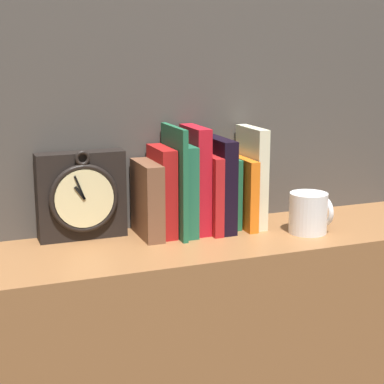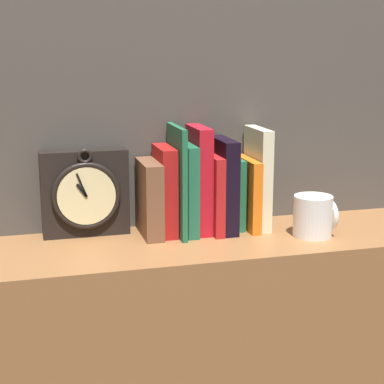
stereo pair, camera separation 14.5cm
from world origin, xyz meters
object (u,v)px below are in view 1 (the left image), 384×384
at_px(book_slot0_brown, 147,200).
at_px(book_slot1_red, 162,191).
at_px(book_slot7_green, 228,192).
at_px(book_slot9_cream, 252,177).
at_px(book_slot4_red, 195,179).
at_px(book_slot8_orange, 242,192).
at_px(clock, 82,196).
at_px(book_slot6_black, 219,184).
at_px(book_slot5_red, 208,193).
at_px(book_slot3_green, 183,189).
at_px(book_slot2_green, 174,181).
at_px(mug, 309,213).

height_order(book_slot0_brown, book_slot1_red, book_slot1_red).
height_order(book_slot7_green, book_slot9_cream, book_slot9_cream).
xyz_separation_m(book_slot4_red, book_slot8_orange, (0.12, -0.01, -0.04)).
distance_m(clock, book_slot8_orange, 0.39).
bearing_deg(book_slot6_black, book_slot5_red, -177.06).
xyz_separation_m(book_slot1_red, book_slot3_green, (0.05, -0.01, 0.00)).
bearing_deg(book_slot8_orange, book_slot5_red, -179.08).
relative_size(book_slot1_red, book_slot9_cream, 0.85).
height_order(book_slot0_brown, book_slot2_green, book_slot2_green).
distance_m(book_slot3_green, book_slot9_cream, 0.18).
bearing_deg(clock, book_slot7_green, -3.87).
relative_size(book_slot2_green, book_slot3_green, 1.20).
xyz_separation_m(clock, book_slot5_red, (0.30, -0.04, -0.01)).
xyz_separation_m(clock, book_slot8_orange, (0.39, -0.04, -0.02)).
bearing_deg(book_slot4_red, book_slot7_green, 5.77).
bearing_deg(book_slot2_green, book_slot6_black, 2.59).
relative_size(book_slot0_brown, book_slot8_orange, 1.03).
bearing_deg(book_slot6_black, book_slot4_red, 172.64).
relative_size(clock, book_slot0_brown, 1.19).
height_order(book_slot4_red, book_slot9_cream, book_slot4_red).
height_order(book_slot3_green, book_slot4_red, book_slot4_red).
height_order(book_slot0_brown, book_slot9_cream, book_slot9_cream).
distance_m(book_slot2_green, book_slot7_green, 0.16).
bearing_deg(book_slot0_brown, book_slot5_red, -1.23).
xyz_separation_m(book_slot0_brown, book_slot9_cream, (0.27, 0.00, 0.03)).
bearing_deg(book_slot1_red, book_slot6_black, -3.37).
height_order(book_slot2_green, book_slot3_green, book_slot2_green).
relative_size(book_slot3_green, book_slot5_red, 1.15).
bearing_deg(book_slot4_red, mug, -24.66).
xyz_separation_m(clock, book_slot6_black, (0.33, -0.04, 0.01)).
bearing_deg(book_slot2_green, book_slot4_red, 12.62).
height_order(book_slot2_green, book_slot4_red, book_slot2_green).
bearing_deg(book_slot7_green, book_slot8_orange, -29.60).
height_order(book_slot2_green, book_slot8_orange, book_slot2_green).
distance_m(book_slot0_brown, mug, 0.39).
height_order(book_slot1_red, book_slot9_cream, book_slot9_cream).
relative_size(book_slot7_green, book_slot9_cream, 0.70).
xyz_separation_m(clock, book_slot4_red, (0.27, -0.03, 0.02)).
height_order(book_slot0_brown, book_slot7_green, book_slot0_brown).
relative_size(book_slot0_brown, book_slot9_cream, 0.72).
height_order(clock, book_slot6_black, book_slot6_black).
distance_m(book_slot0_brown, book_slot7_green, 0.21).
distance_m(book_slot1_red, book_slot4_red, 0.09).
bearing_deg(book_slot5_red, book_slot4_red, 162.75).
height_order(clock, book_slot9_cream, book_slot9_cream).
bearing_deg(book_slot1_red, clock, 169.91).
distance_m(book_slot1_red, mug, 0.36).
relative_size(book_slot1_red, book_slot7_green, 1.21).
relative_size(clock, mug, 2.18).
bearing_deg(book_slot4_red, book_slot2_green, -167.38).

